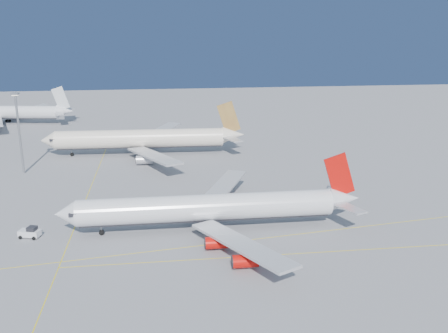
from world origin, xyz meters
TOP-DOWN VIEW (x-y plane):
  - ground at (0.00, 0.00)m, footprint 500.00×500.00m
  - taxiway_lines at (-14.71, 6.34)m, footprint 118.86×140.00m
  - airliner_virgin at (-8.99, 0.53)m, footprint 67.67×61.00m
  - airliner_etihad at (-25.53, 69.33)m, footprint 70.51×65.20m
  - airliner_third at (-90.50, 133.78)m, footprint 64.26×58.70m
  - pushback_tug at (-48.57, 1.11)m, footprint 4.86×3.67m
  - light_mast at (-62.06, 51.01)m, footprint 2.13×2.13m

SIDE VIEW (x-z plane):
  - ground at x=0.00m, z-range 0.00..0.00m
  - taxiway_lines at x=-14.71m, z-range 0.00..0.02m
  - pushback_tug at x=-48.57m, z-range -0.09..2.40m
  - airliner_virgin at x=-8.99m, z-range -3.32..13.42m
  - airliner_third at x=-90.50m, z-range -3.41..13.85m
  - airliner_etihad at x=-25.53m, z-range -3.60..14.82m
  - light_mast at x=-62.06m, z-range 2.22..26.87m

